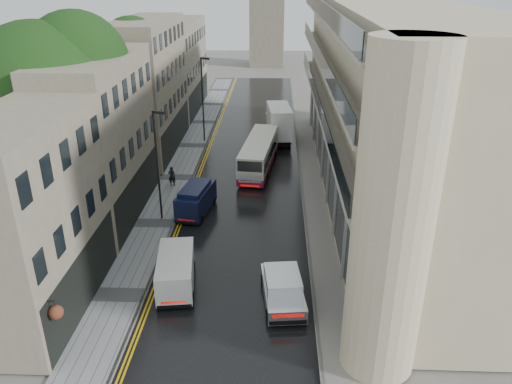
# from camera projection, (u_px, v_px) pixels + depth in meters

# --- Properties ---
(road) EXTENTS (9.00, 85.00, 0.02)m
(road) POSITION_uv_depth(u_px,v_px,m) (247.00, 179.00, 41.77)
(road) COLOR black
(road) RESTS_ON ground
(left_sidewalk) EXTENTS (2.70, 85.00, 0.12)m
(left_sidewalk) POSITION_uv_depth(u_px,v_px,m) (177.00, 178.00, 41.97)
(left_sidewalk) COLOR gray
(left_sidewalk) RESTS_ON ground
(right_sidewalk) EXTENTS (1.80, 85.00, 0.12)m
(right_sidewalk) POSITION_uv_depth(u_px,v_px,m) (311.00, 180.00, 41.55)
(right_sidewalk) COLOR slate
(right_sidewalk) RESTS_ON ground
(old_shop_row) EXTENTS (4.50, 56.00, 12.00)m
(old_shop_row) POSITION_uv_depth(u_px,v_px,m) (136.00, 101.00, 41.95)
(old_shop_row) COLOR gray
(old_shop_row) RESTS_ON ground
(modern_block) EXTENTS (8.00, 40.00, 14.00)m
(modern_block) POSITION_uv_depth(u_px,v_px,m) (383.00, 103.00, 37.16)
(modern_block) COLOR beige
(modern_block) RESTS_ON ground
(tree_near) EXTENTS (10.56, 10.56, 13.89)m
(tree_near) POSITION_uv_depth(u_px,v_px,m) (48.00, 123.00, 32.56)
(tree_near) COLOR black
(tree_near) RESTS_ON ground
(tree_far) EXTENTS (9.24, 9.24, 12.46)m
(tree_far) POSITION_uv_depth(u_px,v_px,m) (114.00, 90.00, 44.69)
(tree_far) COLOR black
(tree_far) RESTS_ON ground
(cream_bus) EXTENTS (3.28, 9.84, 2.63)m
(cream_bus) POSITION_uv_depth(u_px,v_px,m) (242.00, 165.00, 41.23)
(cream_bus) COLOR silver
(cream_bus) RESTS_ON road
(white_lorry) EXTENTS (2.85, 7.22, 3.69)m
(white_lorry) POSITION_uv_depth(u_px,v_px,m) (270.00, 127.00, 49.09)
(white_lorry) COLOR white
(white_lorry) RESTS_ON road
(silver_hatchback) EXTENTS (2.44, 4.64, 1.67)m
(silver_hatchback) POSITION_uv_depth(u_px,v_px,m) (269.00, 307.00, 24.62)
(silver_hatchback) COLOR silver
(silver_hatchback) RESTS_ON road
(white_van) EXTENTS (2.43, 4.58, 1.98)m
(white_van) POSITION_uv_depth(u_px,v_px,m) (157.00, 289.00, 25.78)
(white_van) COLOR silver
(white_van) RESTS_ON road
(navy_van) EXTENTS (2.48, 4.63, 2.24)m
(navy_van) POSITION_uv_depth(u_px,v_px,m) (178.00, 206.00, 34.41)
(navy_van) COLOR black
(navy_van) RESTS_ON road
(pedestrian) EXTENTS (0.61, 0.42, 1.62)m
(pedestrian) POSITION_uv_depth(u_px,v_px,m) (172.00, 176.00, 39.99)
(pedestrian) COLOR black
(pedestrian) RESTS_ON left_sidewalk
(lamp_post_near) EXTENTS (0.88, 0.47, 7.69)m
(lamp_post_near) POSITION_uv_depth(u_px,v_px,m) (158.00, 167.00, 33.48)
(lamp_post_near) COLOR black
(lamp_post_near) RESTS_ON left_sidewalk
(lamp_post_far) EXTENTS (0.95, 0.48, 8.27)m
(lamp_post_far) POSITION_uv_depth(u_px,v_px,m) (203.00, 100.00, 49.25)
(lamp_post_far) COLOR black
(lamp_post_far) RESTS_ON left_sidewalk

